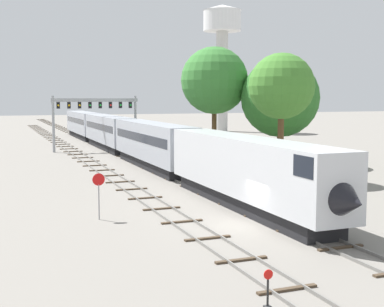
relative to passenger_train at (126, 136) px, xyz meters
The scene contains 11 objects.
ground_plane 37.94m from the passenger_train, 93.03° to the right, with size 400.00×400.00×0.00m, color gray.
track_main 22.34m from the passenger_train, 90.00° to the left, with size 2.60×200.00×0.16m.
track_near 6.44m from the passenger_train, 158.20° to the left, with size 2.60×160.00×0.16m.
passenger_train is the anchor object (origin of this frame).
signal_gantry 9.37m from the passenger_train, 104.76° to the left, with size 12.10×0.49×7.70m.
water_tower 55.09m from the passenger_train, 52.29° to the left, with size 8.33×8.33×27.38m.
switch_stand 49.67m from the passenger_train, 98.23° to the right, with size 0.36×0.24×1.46m.
stop_sign 34.76m from the passenger_train, 106.72° to the right, with size 0.76×0.08×2.88m.
trackside_tree_left 20.31m from the passenger_train, 44.43° to the right, with size 8.71×8.71×11.79m.
trackside_tree_mid 13.99m from the passenger_train, 48.00° to the right, with size 7.71×7.71×13.27m.
trackside_tree_right 25.76m from the passenger_train, 70.39° to the right, with size 5.93×5.93×11.45m.
Camera 1 is at (-14.07, -27.12, 7.50)m, focal length 49.20 mm.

